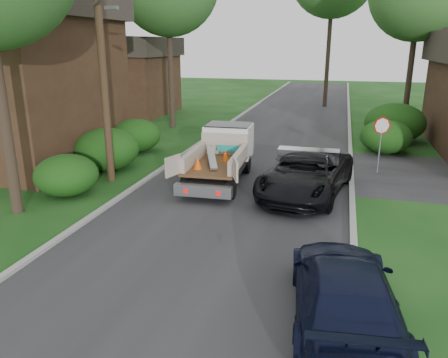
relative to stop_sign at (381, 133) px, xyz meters
name	(u,v)px	position (x,y,z in m)	size (l,w,h in m)	color
ground	(201,248)	(-5.20, -9.00, -1.78)	(120.00, 120.00, 0.00)	#144112
road	(264,160)	(-5.20, 1.00, -1.77)	(8.00, 90.00, 0.02)	#28282B
curb_left	(185,153)	(-9.30, 1.00, -1.72)	(0.20, 90.00, 0.12)	#9E9E99
curb_right	(351,164)	(-1.10, 1.00, -1.72)	(0.20, 90.00, 0.12)	#9E9E99
stop_sign	(381,133)	(0.00, 0.00, 0.00)	(0.71, 0.32, 2.48)	slate
utility_pole	(102,51)	(-10.68, -4.02, 3.40)	(2.42, 1.25, 10.00)	#382619
house_left_near	(0,69)	(-17.20, -2.00, 2.50)	(9.72, 8.64, 8.40)	#372216
house_left_far	(124,75)	(-18.70, 13.00, 1.27)	(7.56, 7.56, 6.00)	#372216
hedge_left_a	(66,175)	(-11.40, -6.00, -1.01)	(2.34, 2.34, 1.53)	#133D0E
hedge_left_b	(107,149)	(-11.70, -2.50, -0.84)	(2.86, 2.86, 1.87)	#133D0E
hedge_left_c	(136,135)	(-12.00, 1.00, -0.93)	(2.60, 2.60, 1.70)	#133D0E
hedge_right_a	(386,137)	(0.60, 4.00, -0.93)	(2.60, 2.60, 1.70)	#133D0E
hedge_right_b	(395,123)	(1.30, 7.00, -0.67)	(3.38, 3.38, 2.21)	#133D0E
flatbed_truck	(224,151)	(-6.36, -2.25, -0.64)	(2.58, 5.61, 2.09)	black
black_pickup	(306,173)	(-2.80, -3.58, -0.98)	(2.65, 5.76, 1.60)	black
navy_suv	(344,292)	(-1.40, -11.50, -1.06)	(2.01, 4.95, 1.44)	black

